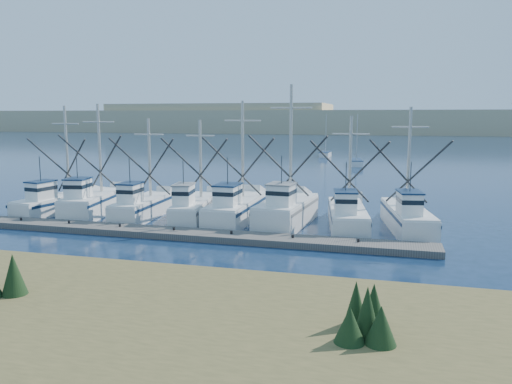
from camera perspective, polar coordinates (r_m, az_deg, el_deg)
ground at (r=25.88m, az=1.22°, el=-9.14°), size 500.00×500.00×0.00m
floating_dock at (r=33.18m, az=-7.78°, el=-4.80°), size 31.67×2.44×0.42m
dune_ridge at (r=234.06m, az=13.26°, el=7.84°), size 360.00×60.00×10.00m
trawler_fleet at (r=37.62m, az=-3.97°, el=-1.93°), size 31.25×9.25×10.17m
sailboat_near at (r=81.15m, az=11.36°, el=3.34°), size 2.50×6.14×8.10m
sailboat_far at (r=97.16m, az=7.92°, el=4.30°), size 1.84×5.40×8.10m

